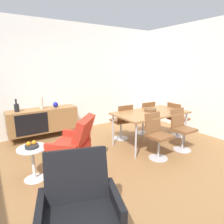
# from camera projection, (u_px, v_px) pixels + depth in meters

# --- Properties ---
(ground_plane) EXTENTS (8.32, 8.32, 0.00)m
(ground_plane) POSITION_uv_depth(u_px,v_px,m) (106.00, 175.00, 3.17)
(ground_plane) COLOR olive
(wall_back) EXTENTS (6.80, 0.12, 2.80)m
(wall_back) POSITION_uv_depth(u_px,v_px,m) (53.00, 79.00, 4.97)
(wall_back) COLOR white
(wall_back) RESTS_ON ground_plane
(wall_right) EXTENTS (0.12, 5.60, 2.80)m
(wall_right) POSITION_uv_depth(u_px,v_px,m) (224.00, 80.00, 4.53)
(wall_right) COLOR white
(wall_right) RESTS_ON ground_plane
(sideboard) EXTENTS (1.60, 0.45, 0.72)m
(sideboard) POSITION_uv_depth(u_px,v_px,m) (43.00, 120.00, 4.75)
(sideboard) COLOR olive
(sideboard) RESTS_ON ground_plane
(vase_cobalt) EXTENTS (0.11, 0.11, 0.29)m
(vase_cobalt) POSITION_uv_depth(u_px,v_px,m) (17.00, 107.00, 4.37)
(vase_cobalt) COLOR black
(vase_cobalt) RESTS_ON sideboard
(vase_sculptural_dark) EXTENTS (0.12, 0.12, 0.13)m
(vase_sculptural_dark) POSITION_uv_depth(u_px,v_px,m) (56.00, 105.00, 4.84)
(vase_sculptural_dark) COLOR navy
(vase_sculptural_dark) RESTS_ON sideboard
(vase_ceramic_small) EXTENTS (0.08, 0.08, 0.28)m
(vase_ceramic_small) POSITION_uv_depth(u_px,v_px,m) (41.00, 103.00, 4.65)
(vase_ceramic_small) COLOR beige
(vase_ceramic_small) RESTS_ON sideboard
(dining_table) EXTENTS (1.60, 0.90, 0.74)m
(dining_table) POSITION_uv_depth(u_px,v_px,m) (151.00, 114.00, 4.29)
(dining_table) COLOR olive
(dining_table) RESTS_ON ground_plane
(wooden_bowl_on_table) EXTENTS (0.26, 0.26, 0.06)m
(wooden_bowl_on_table) POSITION_uv_depth(u_px,v_px,m) (150.00, 110.00, 4.33)
(wooden_bowl_on_table) COLOR brown
(wooden_bowl_on_table) RESTS_ON dining_table
(dining_chair_front_left) EXTENTS (0.42, 0.44, 0.86)m
(dining_chair_front_left) POSITION_uv_depth(u_px,v_px,m) (157.00, 134.00, 3.70)
(dining_chair_front_left) COLOR brown
(dining_chair_front_left) RESTS_ON ground_plane
(dining_chair_back_right) EXTENTS (0.43, 0.45, 0.86)m
(dining_chair_back_right) POSITION_uv_depth(u_px,v_px,m) (145.00, 116.00, 4.98)
(dining_chair_back_right) COLOR brown
(dining_chair_back_right) RESTS_ON ground_plane
(dining_chair_back_left) EXTENTS (0.42, 0.45, 0.86)m
(dining_chair_back_left) POSITION_uv_depth(u_px,v_px,m) (122.00, 120.00, 4.61)
(dining_chair_back_left) COLOR brown
(dining_chair_back_left) RESTS_ON ground_plane
(dining_chair_front_right) EXTENTS (0.40, 0.42, 0.86)m
(dining_chair_front_right) POSITION_uv_depth(u_px,v_px,m) (181.00, 128.00, 4.07)
(dining_chair_front_right) COLOR brown
(dining_chair_front_right) RESTS_ON ground_plane
(dining_chair_far_end) EXTENTS (0.42, 0.40, 0.86)m
(dining_chair_far_end) POSITION_uv_depth(u_px,v_px,m) (177.00, 118.00, 4.81)
(dining_chair_far_end) COLOR brown
(dining_chair_far_end) RESTS_ON ground_plane
(lounge_chair_red) EXTENTS (0.91, 0.91, 0.95)m
(lounge_chair_red) POSITION_uv_depth(u_px,v_px,m) (73.00, 145.00, 3.20)
(lounge_chair_red) COLOR red
(lounge_chair_red) RESTS_ON ground_plane
(armchair_black_shell) EXTENTS (0.84, 0.81, 0.95)m
(armchair_black_shell) POSITION_uv_depth(u_px,v_px,m) (79.00, 206.00, 1.80)
(armchair_black_shell) COLOR black
(armchair_black_shell) RESTS_ON ground_plane
(side_table_round) EXTENTS (0.44, 0.44, 0.52)m
(side_table_round) POSITION_uv_depth(u_px,v_px,m) (33.00, 160.00, 3.00)
(side_table_round) COLOR white
(side_table_round) RESTS_ON ground_plane
(fruit_bowl) EXTENTS (0.20, 0.20, 0.11)m
(fruit_bowl) POSITION_uv_depth(u_px,v_px,m) (32.00, 145.00, 2.95)
(fruit_bowl) COLOR #262628
(fruit_bowl) RESTS_ON side_table_round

